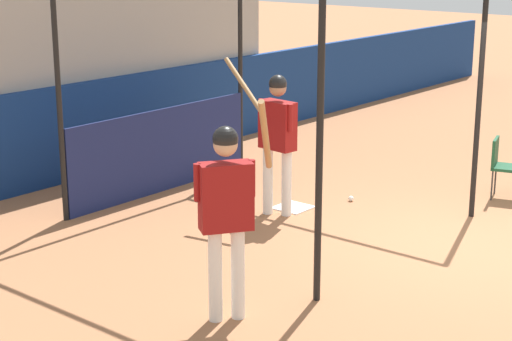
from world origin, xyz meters
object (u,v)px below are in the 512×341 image
Objects in this scene: player_batter at (277,130)px; baseball at (351,199)px; folding_chair at (502,162)px; player_waiting at (227,203)px.

baseball is at bearing -105.19° from player_batter.
folding_chair is 2.14m from baseball.
folding_chair is at bearing -120.67° from player_batter.
player_waiting reaches higher than folding_chair.
player_batter is 0.94× the size of player_waiting.
folding_chair is at bearing -45.78° from baseball.
folding_chair is 11.35× the size of baseball.
player_waiting is 4.22m from baseball.
baseball is at bearing -62.36° from folding_chair.
baseball is (1.11, -0.44, -1.09)m from player_batter.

